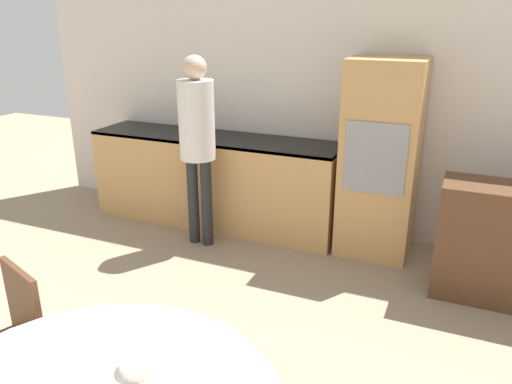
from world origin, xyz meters
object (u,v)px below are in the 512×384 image
Objects in this scene: chair_far_left at (9,342)px; bowl_near at (139,365)px; oven_unit at (380,160)px; person_standing at (197,131)px.

chair_far_left reaches higher than bowl_near.
bowl_near is (-0.42, -2.97, -0.10)m from oven_unit.
chair_far_left is (-1.34, -2.82, -0.36)m from oven_unit.
bowl_near is (0.92, -0.14, 0.26)m from chair_far_left.
chair_far_left is 0.51× the size of person_standing.
chair_far_left is 2.40m from person_standing.
bowl_near is at bearing -65.65° from person_standing.
person_standing reaches higher than chair_far_left.
oven_unit is 11.00× the size of bowl_near.
person_standing is at bearing -161.76° from oven_unit.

